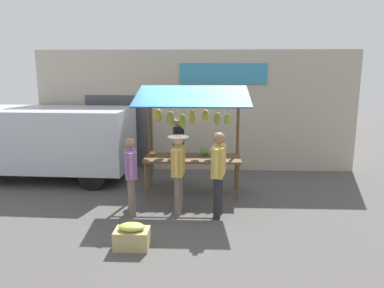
{
  "coord_description": "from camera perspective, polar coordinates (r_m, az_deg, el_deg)",
  "views": [
    {
      "loc": [
        -0.35,
        8.25,
        2.89
      ],
      "look_at": [
        0.0,
        0.3,
        1.25
      ],
      "focal_mm": 34.34,
      "sensor_mm": 36.0,
      "label": 1
    }
  ],
  "objects": [
    {
      "name": "ground_plane",
      "position": [
        8.74,
        0.09,
        -7.65
      ],
      "size": [
        40.0,
        40.0,
        0.0
      ],
      "primitive_type": "plane",
      "color": "#514F4C"
    },
    {
      "name": "street_backdrop",
      "position": [
        10.52,
        0.4,
        5.14
      ],
      "size": [
        9.0,
        0.3,
        3.4
      ],
      "color": "#B2A893",
      "rests_on": "ground"
    },
    {
      "name": "market_stall",
      "position": [
        8.43,
        0.04,
        2.52
      ],
      "size": [
        2.5,
        1.46,
        2.5
      ],
      "color": "brown",
      "rests_on": "ground"
    },
    {
      "name": "vendor_with_sunhat",
      "position": [
        9.22,
        -2.11,
        -0.15
      ],
      "size": [
        0.44,
        0.7,
        1.69
      ],
      "rotation": [
        0.0,
        0.0,
        1.78
      ],
      "color": "#726656",
      "rests_on": "ground"
    },
    {
      "name": "shopper_in_grey_tee",
      "position": [
        7.38,
        -2.13,
        -3.62
      ],
      "size": [
        0.42,
        0.69,
        1.61
      ],
      "rotation": [
        0.0,
        0.0,
        -1.64
      ],
      "color": "#726656",
      "rests_on": "ground"
    },
    {
      "name": "shopper_with_shopping_bag",
      "position": [
        7.39,
        -9.49,
        -4.15
      ],
      "size": [
        0.33,
        0.66,
        1.57
      ],
      "rotation": [
        0.0,
        0.0,
        -1.31
      ],
      "color": "#726656",
      "rests_on": "ground"
    },
    {
      "name": "shopper_with_ponytail",
      "position": [
        7.16,
        4.14,
        -3.77
      ],
      "size": [
        0.31,
        0.71,
        1.7
      ],
      "rotation": [
        0.0,
        0.0,
        -1.75
      ],
      "color": "#232328",
      "rests_on": "ground"
    },
    {
      "name": "parked_van",
      "position": [
        10.42,
        -22.51,
        0.98
      ],
      "size": [
        4.46,
        2.0,
        1.88
      ],
      "rotation": [
        0.0,
        0.0,
        -0.03
      ],
      "color": "silver",
      "rests_on": "ground"
    },
    {
      "name": "produce_crate_near",
      "position": [
        6.26,
        -9.31,
        -14.0
      ],
      "size": [
        0.56,
        0.38,
        0.43
      ],
      "color": "tan",
      "rests_on": "ground"
    }
  ]
}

